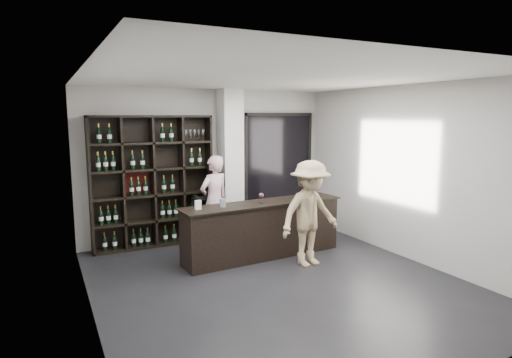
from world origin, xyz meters
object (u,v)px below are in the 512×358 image
taster_pink (214,201)px  taster_black (211,200)px  wine_shelf (153,182)px  tasting_counter (263,229)px  customer (310,213)px

taster_pink → taster_black: size_ratio=1.06×
wine_shelf → taster_black: (1.05, -0.17, -0.41)m
tasting_counter → taster_pink: size_ratio=1.72×
taster_pink → wine_shelf: bearing=-44.9°
tasting_counter → customer: customer is taller
taster_pink → customer: customer is taller
customer → wine_shelf: bearing=125.5°
wine_shelf → taster_pink: 1.17m
wine_shelf → tasting_counter: bearing=-44.3°
customer → taster_pink: bearing=113.2°
wine_shelf → customer: (1.97, -2.17, -0.35)m
customer → tasting_counter: bearing=117.2°
tasting_counter → customer: 0.92m
taster_black → customer: bearing=109.4°
taster_pink → tasting_counter: bearing=97.9°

